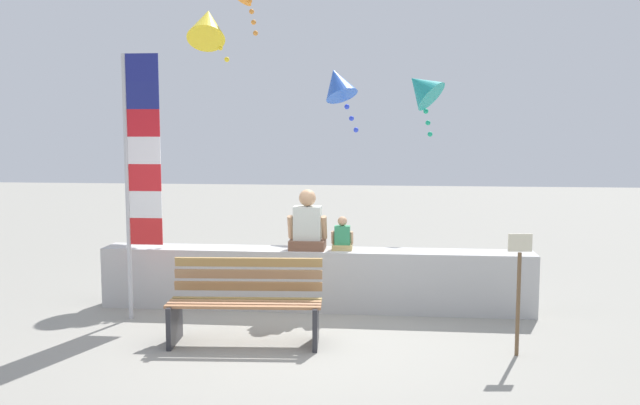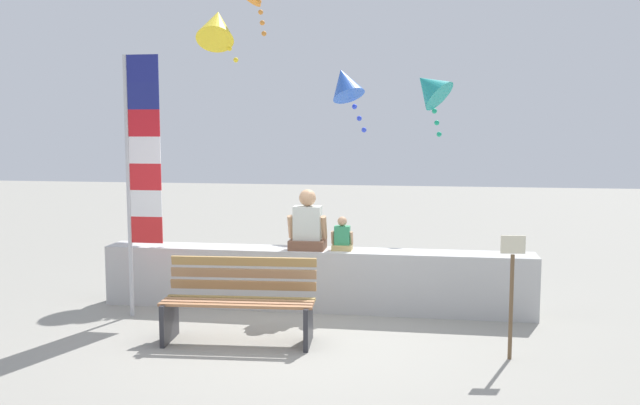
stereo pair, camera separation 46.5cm
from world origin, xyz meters
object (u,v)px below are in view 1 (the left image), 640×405
person_adult (307,226)px  sign_post (519,284)px  flag_banner (138,164)px  kite_blue (338,83)px  kite_yellow (207,25)px  person_child (342,237)px  park_bench (246,304)px  kite_teal (422,88)px

person_adult → sign_post: (2.33, -1.58, -0.33)m
flag_banner → sign_post: bearing=-11.9°
flag_banner → kite_blue: bearing=51.2°
sign_post → kite_blue: bearing=120.3°
flag_banner → sign_post: 4.52m
kite_yellow → sign_post: (4.18, -3.75, -3.18)m
person_child → kite_yellow: bearing=136.4°
person_adult → kite_blue: 2.80m
person_child → kite_blue: 2.89m
kite_yellow → sign_post: size_ratio=0.79×
park_bench → kite_blue: kite_blue is taller
kite_yellow → sign_post: kite_yellow is taller
flag_banner → kite_blue: (2.17, 2.70, 1.11)m
person_adult → park_bench: bearing=-109.5°
park_bench → flag_banner: size_ratio=0.53×
person_child → flag_banner: (-2.39, -0.68, 0.94)m
person_adult → sign_post: size_ratio=0.61×
person_child → kite_teal: kite_teal is taller
flag_banner → kite_yellow: (0.10, 2.85, 2.05)m
kite_teal → flag_banner: bearing=-140.5°
flag_banner → person_adult: bearing=19.3°
kite_blue → sign_post: kite_blue is taller
person_adult → person_child: size_ratio=1.79×
flag_banner → person_child: bearing=15.9°
park_bench → kite_teal: kite_teal is taller
park_bench → flag_banner: (-1.44, 0.74, 1.46)m
kite_teal → kite_yellow: bearing=179.9°
person_child → sign_post: size_ratio=0.34×
person_child → kite_yellow: 4.34m
park_bench → kite_teal: (2.01, 3.58, 2.51)m
kite_teal → sign_post: size_ratio=0.89×
person_child → kite_teal: bearing=63.7°
kite_teal → sign_post: (0.82, -3.75, -2.18)m
park_bench → flag_banner: 2.18m
park_bench → person_adult: bearing=70.5°
park_bench → person_child: (0.95, 1.42, 0.52)m
kite_teal → person_child: bearing=-116.3°
park_bench → person_child: 1.78m
kite_yellow → kite_blue: 2.28m
person_child → kite_teal: (1.07, 2.17, 1.99)m
person_adult → kite_blue: kite_blue is taller
kite_yellow → person_adult: bearing=-49.7°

